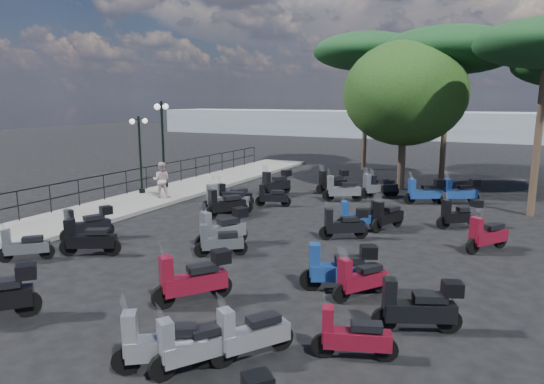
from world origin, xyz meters
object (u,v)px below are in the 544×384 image
at_px(scooter_12, 194,347).
at_px(scooter_14, 220,242).
at_px(lamp_post_2, 163,139).
at_px(scooter_11, 333,182).
at_px(lamp_post_1, 140,150).
at_px(scooter_4, 225,205).
at_px(scooter_10, 272,197).
at_px(scooter_31, 251,335).
at_px(scooter_28, 460,215).
at_px(broadleaf_tree, 405,94).
at_px(scooter_25, 360,279).
at_px(scooter_23, 376,187).
at_px(scooter_30, 233,197).
at_px(scooter_22, 387,217).
at_px(scooter_32, 460,192).
at_px(scooter_18, 353,337).
at_px(scooter_17, 382,187).
at_px(scooter_5, 276,183).
at_px(pine_2, 368,52).
at_px(scooter_8, 223,229).
at_px(scooter_1, 24,247).
at_px(scooter_16, 342,190).
at_px(scooter_15, 360,216).
at_px(scooter_2, 88,225).
at_px(scooter_19, 162,345).
at_px(scooter_3, 223,200).
at_px(scooter_27, 487,236).
at_px(scooter_7, 88,240).
at_px(pedestrian_far, 161,180).
at_px(scooter_9, 229,200).
at_px(scooter_26, 418,307).
at_px(scooter_29, 425,192).

distance_m(scooter_12, scooter_14, 5.99).
relative_size(lamp_post_2, scooter_11, 2.83).
height_order(lamp_post_1, scooter_4, lamp_post_1).
height_order(scooter_10, scooter_31, scooter_31).
bearing_deg(scooter_28, broadleaf_tree, -8.97).
bearing_deg(scooter_25, scooter_23, -43.24).
xyz_separation_m(lamp_post_1, scooter_30, (5.22, -0.53, -1.67)).
relative_size(scooter_22, scooter_32, 1.02).
relative_size(scooter_18, scooter_32, 0.92).
bearing_deg(scooter_17, broadleaf_tree, -51.15).
bearing_deg(scooter_5, pine_2, -76.29).
height_order(scooter_25, scooter_31, scooter_31).
bearing_deg(scooter_14, scooter_8, -10.44).
height_order(scooter_1, scooter_31, scooter_31).
bearing_deg(scooter_16, scooter_23, -67.85).
bearing_deg(scooter_15, scooter_28, -92.03).
distance_m(scooter_30, scooter_31, 11.67).
relative_size(scooter_10, scooter_15, 0.98).
bearing_deg(scooter_16, scooter_15, 173.99).
bearing_deg(scooter_22, scooter_25, 120.79).
height_order(scooter_8, scooter_32, scooter_8).
distance_m(scooter_2, scooter_19, 8.62).
relative_size(scooter_23, scooter_32, 0.92).
bearing_deg(scooter_10, scooter_3, 123.80).
xyz_separation_m(lamp_post_1, scooter_27, (14.78, -2.02, -1.68)).
bearing_deg(scooter_5, scooter_31, 135.52).
bearing_deg(scooter_30, scooter_25, 171.99).
bearing_deg(scooter_7, scooter_30, -33.68).
height_order(pedestrian_far, scooter_14, pedestrian_far).
distance_m(scooter_9, scooter_15, 5.42).
bearing_deg(scooter_26, scooter_32, -21.82).
height_order(scooter_7, scooter_32, scooter_32).
distance_m(scooter_10, scooter_29, 6.54).
bearing_deg(scooter_2, scooter_14, -148.97).
xyz_separation_m(lamp_post_1, lamp_post_2, (0.01, 1.63, 0.38)).
relative_size(scooter_15, scooter_23, 1.03).
xyz_separation_m(scooter_3, scooter_19, (5.19, -10.23, -0.02)).
bearing_deg(lamp_post_2, scooter_1, -86.78).
relative_size(scooter_3, scooter_26, 0.93).
height_order(lamp_post_2, scooter_28, lamp_post_2).
bearing_deg(broadleaf_tree, scooter_11, -139.46).
bearing_deg(scooter_14, scooter_26, -147.76).
height_order(scooter_3, pine_2, pine_2).
xyz_separation_m(pedestrian_far, scooter_19, (8.80, -10.96, -0.46)).
relative_size(scooter_27, pine_2, 0.18).
bearing_deg(scooter_4, scooter_1, 104.55).
distance_m(scooter_16, scooter_30, 4.92).
bearing_deg(scooter_31, scooter_28, -68.77).
relative_size(scooter_2, scooter_5, 0.90).
distance_m(scooter_12, scooter_32, 16.04).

